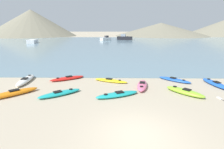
{
  "coord_description": "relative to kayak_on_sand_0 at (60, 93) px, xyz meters",
  "views": [
    {
      "loc": [
        -1.03,
        -6.63,
        4.52
      ],
      "look_at": [
        -1.3,
        8.3,
        0.5
      ],
      "focal_mm": 28.0,
      "sensor_mm": 36.0,
      "label": 1
    }
  ],
  "objects": [
    {
      "name": "kayak_on_sand_4",
      "position": [
        -0.45,
        3.66,
        0.01
      ],
      "size": [
        2.94,
        2.09,
        0.34
      ],
      "color": "red",
      "rests_on": "ground_plane"
    },
    {
      "name": "kayak_on_sand_3",
      "position": [
        -3.25,
        -0.17,
        0.04
      ],
      "size": [
        2.98,
        2.9,
        0.4
      ],
      "color": "orange",
      "rests_on": "ground_plane"
    },
    {
      "name": "kayak_on_sand_9",
      "position": [
        9.0,
        3.44,
        -0.01
      ],
      "size": [
        2.57,
        2.32,
        0.3
      ],
      "color": "blue",
      "rests_on": "ground_plane"
    },
    {
      "name": "ground_plane",
      "position": [
        4.84,
        -4.58,
        -0.14
      ],
      "size": [
        400.0,
        400.0,
        0.0
      ],
      "primitive_type": "plane",
      "color": "tan"
    },
    {
      "name": "moored_boat_1",
      "position": [
        7.31,
        55.64,
        0.66
      ],
      "size": [
        5.86,
        3.32,
        2.12
      ],
      "color": "black",
      "rests_on": "bay_water"
    },
    {
      "name": "far_hill_left",
      "position": [
        -41.55,
        86.51,
        6.83
      ],
      "size": [
        47.29,
        47.29,
        13.93
      ],
      "primitive_type": "cone",
      "color": "gray",
      "rests_on": "ground_plane"
    },
    {
      "name": "moored_boat_2",
      "position": [
        0.39,
        53.15,
        0.5
      ],
      "size": [
        4.04,
        4.38,
        1.66
      ],
      "color": "white",
      "rests_on": "bay_water"
    },
    {
      "name": "kayak_on_sand_1",
      "position": [
        11.88,
        2.3,
        0.02
      ],
      "size": [
        1.19,
        2.99,
        0.37
      ],
      "color": "blue",
      "rests_on": "ground_plane"
    },
    {
      "name": "moored_boat_0",
      "position": [
        -20.65,
        40.6,
        0.44
      ],
      "size": [
        2.74,
        4.53,
        1.04
      ],
      "color": "white",
      "rests_on": "bay_water"
    },
    {
      "name": "kayak_on_sand_5",
      "position": [
        3.43,
        3.11,
        -0.02
      ],
      "size": [
        2.99,
        1.61,
        0.29
      ],
      "color": "yellow",
      "rests_on": "ground_plane"
    },
    {
      "name": "far_hill_midleft",
      "position": [
        29.48,
        90.94,
        3.42
      ],
      "size": [
        51.65,
        51.65,
        7.13
      ],
      "primitive_type": "cone",
      "color": "gray",
      "rests_on": "ground_plane"
    },
    {
      "name": "bay_water",
      "position": [
        4.84,
        39.31,
        -0.11
      ],
      "size": [
        160.0,
        70.0,
        0.06
      ],
      "primitive_type": "cube",
      "color": "slate",
      "rests_on": "ground_plane"
    },
    {
      "name": "kayak_on_sand_7",
      "position": [
        8.7,
        0.39,
        0.04
      ],
      "size": [
        2.44,
        2.57,
        0.4
      ],
      "color": "#8CCC2D",
      "rests_on": "ground_plane"
    },
    {
      "name": "kayak_on_sand_2",
      "position": [
        5.92,
        1.74,
        0.03
      ],
      "size": [
        1.3,
        2.88,
        0.39
      ],
      "color": "#E5668C",
      "rests_on": "ground_plane"
    },
    {
      "name": "kayak_on_sand_8",
      "position": [
        3.97,
        -0.14,
        -0.0
      ],
      "size": [
        3.09,
        1.88,
        0.32
      ],
      "color": "teal",
      "rests_on": "ground_plane"
    },
    {
      "name": "kayak_on_sand_0",
      "position": [
        0.0,
        0.0,
        0.0
      ],
      "size": [
        2.79,
        2.31,
        0.32
      ],
      "color": "teal",
      "rests_on": "ground_plane"
    },
    {
      "name": "kayak_on_sand_6",
      "position": [
        -3.84,
        2.91,
        0.04
      ],
      "size": [
        1.03,
        3.41,
        0.41
      ],
      "color": "white",
      "rests_on": "ground_plane"
    }
  ]
}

